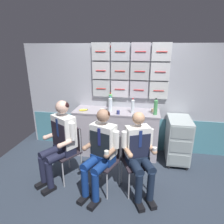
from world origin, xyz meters
TOP-DOWN VIEW (x-y plane):
  - ground at (0.00, 0.00)m, footprint 4.80×4.80m
  - galley_bulkhead at (0.01, 1.37)m, footprint 4.20×0.14m
  - galley_counter at (-0.17, 1.09)m, footprint 1.64×0.53m
  - service_trolley at (1.01, 0.99)m, footprint 0.40×0.65m
  - folding_chair_left at (-0.82, 0.26)m, footprint 0.55×0.55m
  - crew_member_left at (-0.90, 0.13)m, footprint 0.63×0.71m
  - folding_chair_right at (-0.17, 0.11)m, footprint 0.52×0.52m
  - crew_member_right at (-0.23, -0.04)m, footprint 0.54×0.67m
  - folding_chair_near_trolley at (0.26, 0.17)m, footprint 0.53×0.53m
  - crew_member_near_trolley at (0.32, 0.02)m, footprint 0.54×0.65m
  - sparkling_bottle_green at (-0.28, 1.04)m, footprint 0.07×0.07m
  - water_bottle_short at (-0.31, 1.24)m, footprint 0.07×0.07m
  - water_bottle_clear at (0.56, 1.00)m, footprint 0.07×0.07m
  - water_bottle_blue_cap at (0.15, 1.02)m, footprint 0.06×0.06m
  - coffee_cup_spare at (-0.42, 0.98)m, footprint 0.07×0.07m
  - paper_cup_blue at (0.53, 1.16)m, footprint 0.06×0.06m
  - espresso_cup_small at (-0.10, 0.90)m, footprint 0.06×0.06m
  - snack_banana at (-0.79, 0.97)m, footprint 0.17×0.10m

SIDE VIEW (x-z plane):
  - ground at x=0.00m, z-range -0.04..0.00m
  - galley_counter at x=-0.17m, z-range 0.00..0.92m
  - service_trolley at x=1.01m, z-range 0.03..0.89m
  - folding_chair_left at x=-0.82m, z-range 0.11..0.98m
  - folding_chair_right at x=-0.17m, z-range 0.11..0.98m
  - folding_chair_near_trolley at x=0.26m, z-range 0.11..0.98m
  - crew_member_near_trolley at x=0.32m, z-range 0.06..1.31m
  - crew_member_right at x=-0.23m, z-range 0.07..1.35m
  - crew_member_left at x=-0.90m, z-range 0.08..1.41m
  - snack_banana at x=-0.79m, z-range 0.92..0.96m
  - paper_cup_blue at x=0.53m, z-range 0.92..0.98m
  - coffee_cup_spare at x=-0.42m, z-range 0.92..0.98m
  - espresso_cup_small at x=-0.10m, z-range 0.92..0.99m
  - water_bottle_blue_cap at x=0.15m, z-range 0.91..1.19m
  - sparkling_bottle_green at x=-0.28m, z-range 0.91..1.20m
  - water_bottle_clear at x=0.56m, z-range 0.91..1.21m
  - water_bottle_short at x=-0.31m, z-range 0.91..1.23m
  - galley_bulkhead at x=0.01m, z-range 0.03..2.19m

